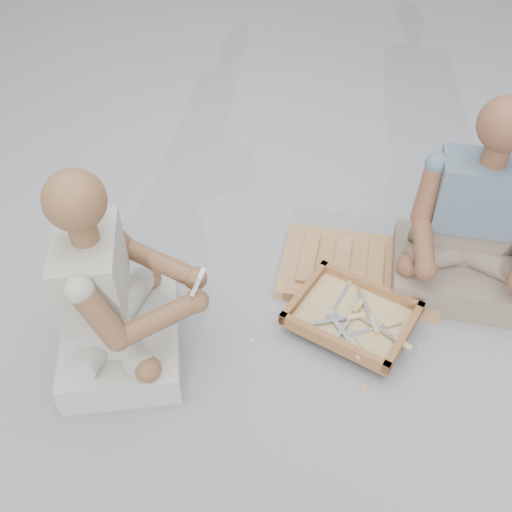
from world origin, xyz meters
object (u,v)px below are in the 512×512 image
(tool_tray, at_px, (352,316))
(companion, at_px, (471,232))
(craftsman, at_px, (112,301))
(carved_panel, at_px, (359,269))

(tool_tray, bearing_deg, companion, 42.48)
(craftsman, bearing_deg, tool_tray, 90.73)
(carved_panel, xyz_separation_m, craftsman, (-0.79, -0.63, 0.25))
(tool_tray, distance_m, craftsman, 0.89)
(carved_panel, xyz_separation_m, tool_tray, (0.01, -0.30, 0.04))
(companion, bearing_deg, carved_panel, 4.57)
(carved_panel, bearing_deg, companion, 7.96)
(companion, bearing_deg, tool_tray, 39.09)
(carved_panel, distance_m, tool_tray, 0.30)
(carved_panel, height_order, craftsman, craftsman)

